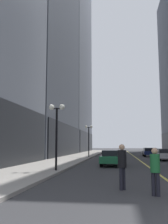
% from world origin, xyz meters
% --- Properties ---
extents(ground_plane, '(200.00, 200.00, 0.00)m').
position_xyz_m(ground_plane, '(0.00, 35.00, 0.00)').
color(ground_plane, '#38383A').
extents(sidewalk_left, '(4.50, 78.00, 0.15)m').
position_xyz_m(sidewalk_left, '(-8.25, 35.00, 0.07)').
color(sidewalk_left, '#9E9991').
rests_on(sidewalk_left, ground).
extents(lane_centre_stripe, '(0.16, 70.00, 0.01)m').
position_xyz_m(lane_centre_stripe, '(0.00, 35.00, 0.00)').
color(lane_centre_stripe, '#E5D64C').
rests_on(lane_centre_stripe, ground).
extents(building_left_far, '(11.34, 26.00, 75.80)m').
position_xyz_m(building_left_far, '(-16.08, 60.00, 37.80)').
color(building_left_far, slate).
rests_on(building_left_far, ground).
extents(car_green, '(2.06, 4.28, 1.32)m').
position_xyz_m(car_green, '(-2.87, 16.55, 0.72)').
color(car_green, '#196038').
rests_on(car_green, ground).
extents(car_silver, '(1.91, 4.26, 1.32)m').
position_xyz_m(car_silver, '(2.83, 24.87, 0.72)').
color(car_silver, '#B7B7BC').
rests_on(car_silver, ground).
extents(car_navy, '(1.96, 4.06, 1.32)m').
position_xyz_m(car_navy, '(2.34, 34.80, 0.72)').
color(car_navy, '#141E4C').
rests_on(car_navy, ground).
extents(pedestrian_in_green_parka, '(0.46, 0.46, 1.66)m').
position_xyz_m(pedestrian_in_green_parka, '(-1.14, 3.95, 0.97)').
color(pedestrian_in_green_parka, black).
rests_on(pedestrian_in_green_parka, ground).
extents(pedestrian_in_black_coat, '(0.48, 0.48, 1.79)m').
position_xyz_m(pedestrian_in_black_coat, '(-2.27, 5.02, 1.05)').
color(pedestrian_in_black_coat, black).
rests_on(pedestrian_in_black_coat, ground).
extents(street_lamp_left_near, '(1.06, 0.36, 4.43)m').
position_xyz_m(street_lamp_left_near, '(-6.40, 10.82, 3.26)').
color(street_lamp_left_near, black).
rests_on(street_lamp_left_near, ground).
extents(street_lamp_left_far, '(1.06, 0.36, 4.43)m').
position_xyz_m(street_lamp_left_far, '(-6.40, 29.13, 3.26)').
color(street_lamp_left_far, black).
rests_on(street_lamp_left_far, ground).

